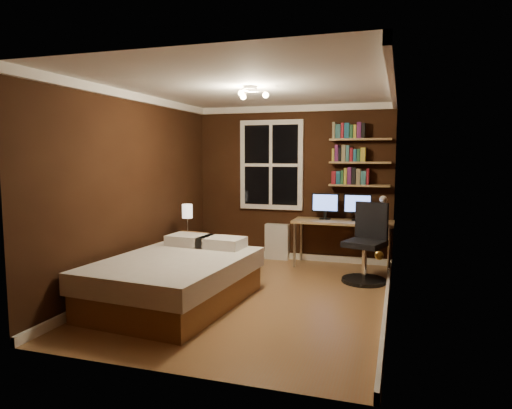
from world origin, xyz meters
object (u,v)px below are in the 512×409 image
(bed, at_px, (176,279))
(desk, at_px, (343,225))
(bedside_lamp, at_px, (187,219))
(nightstand, at_px, (188,253))
(radiator, at_px, (277,242))
(desk_lamp, at_px, (383,209))
(office_chair, at_px, (366,251))
(monitor_left, at_px, (325,206))
(monitor_right, at_px, (358,207))

(bed, xyz_separation_m, desk, (1.61, 2.36, 0.37))
(bedside_lamp, bearing_deg, nightstand, 0.00)
(radiator, height_order, desk_lamp, desk_lamp)
(desk, distance_m, office_chair, 0.87)
(bedside_lamp, xyz_separation_m, desk, (2.12, 1.01, -0.13))
(nightstand, distance_m, desk, 2.38)
(nightstand, xyz_separation_m, desk, (2.12, 1.01, 0.37))
(nightstand, bearing_deg, bed, -63.84)
(monitor_left, bearing_deg, radiator, 171.55)
(bedside_lamp, bearing_deg, monitor_left, 30.64)
(bed, distance_m, desk, 2.88)
(bed, height_order, radiator, bed)
(radiator, distance_m, monitor_left, 1.03)
(monitor_left, relative_size, monitor_right, 1.00)
(office_chair, bearing_deg, monitor_left, 149.51)
(desk, xyz_separation_m, monitor_left, (-0.28, 0.08, 0.27))
(bed, relative_size, desk, 1.39)
(nightstand, height_order, monitor_right, monitor_right)
(monitor_left, bearing_deg, bedside_lamp, -149.36)
(nightstand, relative_size, desk_lamp, 1.29)
(office_chair, bearing_deg, nightstand, -154.75)
(bed, relative_size, desk_lamp, 4.76)
(nightstand, bearing_deg, desk, 31.10)
(monitor_left, xyz_separation_m, office_chair, (0.69, -0.81, -0.50))
(office_chair, bearing_deg, desk_lamp, 90.46)
(bedside_lamp, distance_m, radiator, 1.66)
(nightstand, height_order, bedside_lamp, bedside_lamp)
(monitor_left, bearing_deg, office_chair, -49.41)
(radiator, bearing_deg, desk_lamp, -12.25)
(desk_lamp, bearing_deg, radiator, 167.75)
(bed, relative_size, monitor_left, 4.96)
(desk, relative_size, monitor_left, 3.57)
(radiator, bearing_deg, monitor_right, -5.25)
(nightstand, distance_m, bedside_lamp, 0.50)
(desk, bearing_deg, bedside_lamp, -154.49)
(bed, xyz_separation_m, monitor_right, (1.82, 2.43, 0.63))
(radiator, xyz_separation_m, office_chair, (1.49, -0.93, 0.12))
(monitor_right, xyz_separation_m, desk_lamp, (0.38, -0.25, 0.02))
(desk_lamp, bearing_deg, bedside_lamp, -162.78)
(office_chair, bearing_deg, bedside_lamp, -154.75)
(nightstand, relative_size, radiator, 0.97)
(radiator, bearing_deg, office_chair, -31.79)
(nightstand, xyz_separation_m, radiator, (1.03, 1.20, 0.01))
(monitor_right, bearing_deg, desk, -160.15)
(monitor_left, bearing_deg, desk_lamp, -15.62)
(monitor_left, distance_m, desk_lamp, 0.91)
(radiator, relative_size, monitor_left, 1.38)
(bed, height_order, desk, desk)
(radiator, height_order, monitor_left, monitor_left)
(bed, distance_m, office_chair, 2.60)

